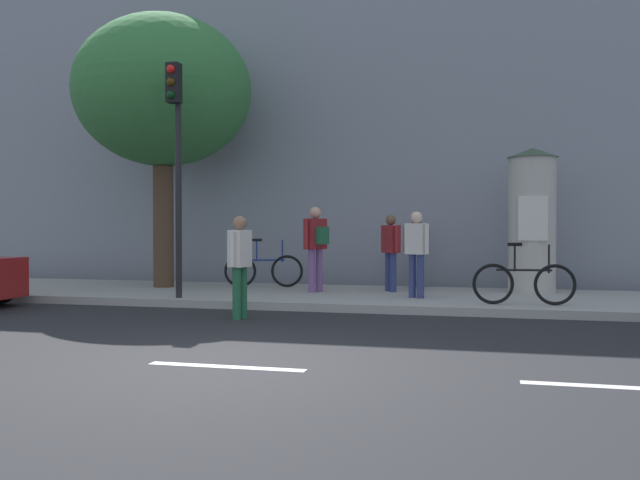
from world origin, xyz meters
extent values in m
plane|color=#232326|center=(0.00, 0.00, 0.00)|extent=(80.00, 80.00, 0.00)
cube|color=#9E9B93|center=(0.00, 7.00, 0.07)|extent=(36.00, 4.00, 0.15)
cube|color=silver|center=(0.00, 0.00, 0.00)|extent=(1.80, 0.16, 0.01)
cube|color=silver|center=(4.00, 0.00, 0.00)|extent=(1.80, 0.16, 0.01)
cube|color=gray|center=(0.00, 12.00, 4.46)|extent=(36.00, 5.00, 8.93)
cylinder|color=black|center=(-3.10, 5.35, 2.00)|extent=(0.12, 0.12, 3.70)
cube|color=black|center=(-3.10, 5.17, 4.23)|extent=(0.24, 0.24, 0.75)
sphere|color=red|center=(-3.10, 5.04, 4.46)|extent=(0.16, 0.16, 0.16)
sphere|color=#3C2906|center=(-3.10, 5.04, 4.22)|extent=(0.16, 0.16, 0.16)
sphere|color=#07330F|center=(-3.10, 5.04, 3.98)|extent=(0.16, 0.16, 0.16)
cylinder|color=#B2ADA3|center=(3.52, 8.16, 1.55)|extent=(0.96, 0.96, 2.79)
cone|color=#334C33|center=(3.52, 8.16, 3.04)|extent=(1.05, 1.05, 0.20)
cube|color=silver|center=(3.52, 7.67, 1.69)|extent=(0.58, 0.02, 0.90)
cylinder|color=#4C3826|center=(-4.47, 7.45, 1.51)|extent=(0.45, 0.45, 2.72)
ellipsoid|color=#337238|center=(-4.47, 7.45, 4.56)|extent=(3.97, 3.97, 3.37)
cylinder|color=#1E5938|center=(-1.26, 3.91, 0.43)|extent=(0.14, 0.14, 0.86)
cylinder|color=#1E5938|center=(-1.29, 3.71, 0.43)|extent=(0.14, 0.14, 0.86)
cube|color=silver|center=(-1.28, 3.81, 1.16)|extent=(0.30, 0.44, 0.61)
cylinder|color=silver|center=(-1.24, 4.05, 1.16)|extent=(0.09, 0.09, 0.58)
cylinder|color=silver|center=(-1.32, 3.56, 1.16)|extent=(0.09, 0.09, 0.58)
sphere|color=#8C664C|center=(-1.28, 3.81, 1.58)|extent=(0.23, 0.23, 0.23)
cylinder|color=#4C4C51|center=(1.19, 8.47, 0.55)|extent=(0.14, 0.14, 0.80)
cylinder|color=#4C4C51|center=(1.01, 8.38, 0.55)|extent=(0.14, 0.14, 0.80)
cube|color=maroon|center=(1.10, 8.43, 1.24)|extent=(0.47, 0.39, 0.57)
cylinder|color=maroon|center=(1.33, 8.53, 1.24)|extent=(0.09, 0.09, 0.54)
cylinder|color=maroon|center=(0.87, 8.32, 1.24)|extent=(0.09, 0.09, 0.54)
sphere|color=brown|center=(1.10, 8.43, 1.63)|extent=(0.22, 0.22, 0.22)
cylinder|color=#724C84|center=(-0.90, 6.99, 0.60)|extent=(0.14, 0.14, 0.90)
cylinder|color=#724C84|center=(-0.79, 7.21, 0.60)|extent=(0.14, 0.14, 0.90)
cube|color=maroon|center=(-0.85, 7.10, 1.36)|extent=(0.43, 0.55, 0.64)
cylinder|color=maroon|center=(-0.97, 6.84, 1.36)|extent=(0.09, 0.09, 0.60)
cylinder|color=maroon|center=(-0.72, 7.36, 1.36)|extent=(0.09, 0.09, 0.60)
sphere|color=tan|center=(-0.85, 7.10, 1.80)|extent=(0.24, 0.24, 0.24)
cube|color=#1E5938|center=(-0.68, 7.02, 1.33)|extent=(0.26, 0.32, 0.36)
cylinder|color=navy|center=(1.25, 6.49, 0.57)|extent=(0.14, 0.14, 0.84)
cylinder|color=navy|center=(1.41, 6.39, 0.57)|extent=(0.14, 0.14, 0.84)
cube|color=silver|center=(1.33, 6.44, 1.29)|extent=(0.46, 0.41, 0.59)
cylinder|color=silver|center=(1.12, 6.56, 1.29)|extent=(0.09, 0.09, 0.56)
cylinder|color=silver|center=(1.53, 6.32, 1.29)|extent=(0.09, 0.09, 0.56)
sphere|color=beige|center=(1.33, 6.44, 1.70)|extent=(0.23, 0.23, 0.23)
cylinder|color=navy|center=(0.72, 7.54, 0.56)|extent=(0.14, 0.14, 0.82)
cylinder|color=navy|center=(0.59, 7.72, 0.56)|extent=(0.14, 0.14, 0.82)
cube|color=maroon|center=(0.65, 7.63, 1.25)|extent=(0.45, 0.50, 0.58)
cylinder|color=maroon|center=(0.81, 7.42, 1.25)|extent=(0.09, 0.09, 0.55)
cylinder|color=maroon|center=(0.50, 7.85, 1.25)|extent=(0.09, 0.09, 0.55)
sphere|color=brown|center=(0.65, 7.63, 1.65)|extent=(0.22, 0.22, 0.22)
torus|color=black|center=(2.77, 5.68, 0.51)|extent=(0.72, 0.11, 0.72)
torus|color=black|center=(3.82, 5.76, 0.51)|extent=(0.72, 0.11, 0.72)
cylinder|color=black|center=(3.29, 5.72, 0.76)|extent=(0.95, 0.11, 0.04)
cylinder|color=black|center=(3.14, 5.71, 0.96)|extent=(0.04, 0.04, 0.45)
cylinder|color=black|center=(3.71, 5.75, 0.96)|extent=(0.04, 0.04, 0.50)
cube|color=black|center=(3.14, 5.71, 1.21)|extent=(0.25, 0.12, 0.06)
torus|color=black|center=(-2.77, 7.81, 0.51)|extent=(0.71, 0.26, 0.72)
torus|color=black|center=(-1.77, 8.10, 0.51)|extent=(0.71, 0.26, 0.72)
cylinder|color=navy|center=(-2.27, 7.95, 0.76)|extent=(0.92, 0.30, 0.04)
cylinder|color=navy|center=(-2.42, 7.91, 0.96)|extent=(0.04, 0.04, 0.45)
cylinder|color=navy|center=(-1.87, 8.07, 0.96)|extent=(0.04, 0.04, 0.50)
cube|color=black|center=(-2.42, 7.91, 1.21)|extent=(0.26, 0.16, 0.06)
camera|label=1|loc=(2.92, -7.32, 1.56)|focal=40.30mm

